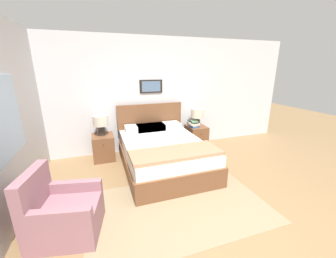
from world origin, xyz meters
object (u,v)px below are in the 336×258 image
(nightstand_near_window, at_px, (104,147))
(nightstand_by_door, at_px, (196,136))
(table_lamp_near_window, at_px, (100,122))
(table_lamp_by_door, at_px, (197,114))
(bed, at_px, (163,152))
(armchair, at_px, (62,214))

(nightstand_near_window, distance_m, nightstand_by_door, 2.22)
(nightstand_by_door, bearing_deg, table_lamp_near_window, 179.53)
(nightstand_near_window, distance_m, table_lamp_by_door, 2.31)
(bed, bearing_deg, nightstand_by_door, 34.39)
(armchair, xyz_separation_m, nightstand_near_window, (0.55, 2.05, -0.01))
(bed, xyz_separation_m, nightstand_by_door, (1.11, 0.76, -0.04))
(nightstand_near_window, xyz_separation_m, table_lamp_near_window, (-0.01, 0.02, 0.56))
(bed, xyz_separation_m, nightstand_near_window, (-1.11, 0.76, -0.04))
(armchair, height_order, nightstand_by_door, armchair)
(nightstand_by_door, xyz_separation_m, table_lamp_near_window, (-2.24, 0.02, 0.56))
(nightstand_near_window, xyz_separation_m, table_lamp_by_door, (2.24, 0.02, 0.56))
(bed, height_order, table_lamp_near_window, bed)
(nightstand_by_door, bearing_deg, armchair, -143.44)
(armchair, relative_size, nightstand_by_door, 1.60)
(table_lamp_near_window, bearing_deg, table_lamp_by_door, 0.00)
(armchair, height_order, nightstand_near_window, armchair)
(bed, height_order, armchair, bed)
(armchair, bearing_deg, nightstand_near_window, 176.73)
(armchair, relative_size, table_lamp_near_window, 2.01)
(table_lamp_by_door, bearing_deg, nightstand_by_door, -132.39)
(armchair, relative_size, nightstand_near_window, 1.60)
(table_lamp_near_window, bearing_deg, bed, -34.76)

